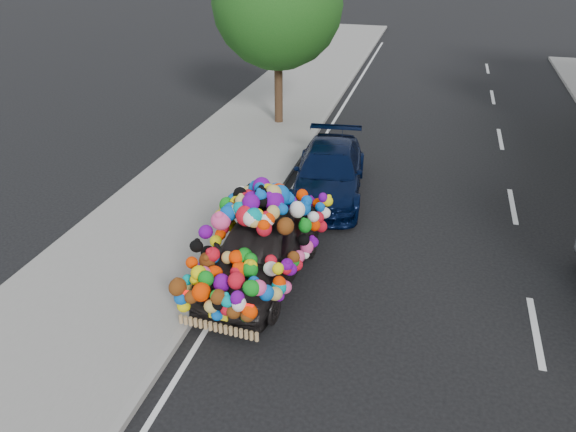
# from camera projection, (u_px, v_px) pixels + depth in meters

# --- Properties ---
(ground) EXTENTS (100.00, 100.00, 0.00)m
(ground) POSITION_uv_depth(u_px,v_px,m) (334.00, 299.00, 10.66)
(ground) COLOR black
(ground) RESTS_ON ground
(sidewalk) EXTENTS (4.00, 60.00, 0.12)m
(sidewalk) POSITION_uv_depth(u_px,v_px,m) (130.00, 264.00, 11.62)
(sidewalk) COLOR gray
(sidewalk) RESTS_ON ground
(kerb) EXTENTS (0.15, 60.00, 0.13)m
(kerb) POSITION_uv_depth(u_px,v_px,m) (218.00, 278.00, 11.17)
(kerb) COLOR gray
(kerb) RESTS_ON ground
(lane_markings) EXTENTS (6.00, 50.00, 0.01)m
(lane_markings) POSITION_uv_depth(u_px,v_px,m) (536.00, 331.00, 9.83)
(lane_markings) COLOR silver
(lane_markings) RESTS_ON ground
(tree_near_sidewalk) EXTENTS (4.20, 4.20, 6.13)m
(tree_near_sidewalk) POSITION_uv_depth(u_px,v_px,m) (278.00, 3.00, 17.73)
(tree_near_sidewalk) COLOR #332114
(tree_near_sidewalk) RESTS_ON ground
(plush_art_car) EXTENTS (2.23, 4.25, 1.99)m
(plush_art_car) POSITION_uv_depth(u_px,v_px,m) (261.00, 234.00, 10.85)
(plush_art_car) COLOR black
(plush_art_car) RESTS_ON ground
(navy_sedan) EXTENTS (2.19, 4.43, 1.24)m
(navy_sedan) POSITION_uv_depth(u_px,v_px,m) (329.00, 172.00, 14.44)
(navy_sedan) COLOR black
(navy_sedan) RESTS_ON ground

